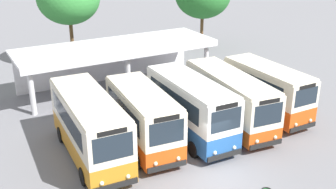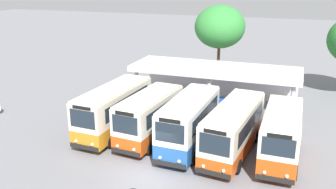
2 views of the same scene
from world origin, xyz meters
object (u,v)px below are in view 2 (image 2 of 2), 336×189
at_px(waiting_chair_second_from_end, 208,100).
at_px(waiting_chair_fifth_seat, 227,102).
at_px(city_bus_middle_cream, 189,121).
at_px(city_bus_fifth_blue, 281,134).
at_px(waiting_chair_end_by_column, 202,99).
at_px(city_bus_nearest_orange, 114,108).
at_px(waiting_chair_middle_seat, 214,101).
at_px(city_bus_second_in_row, 150,116).
at_px(city_bus_fourth_amber, 234,128).
at_px(waiting_chair_fourth_seat, 221,101).

distance_m(waiting_chair_second_from_end, waiting_chair_fifth_seat, 1.66).
bearing_deg(city_bus_middle_cream, city_bus_fifth_blue, 0.73).
bearing_deg(waiting_chair_end_by_column, city_bus_middle_cream, -81.15).
relative_size(city_bus_nearest_orange, waiting_chair_middle_seat, 9.19).
height_order(city_bus_second_in_row, city_bus_fourth_amber, city_bus_second_in_row).
distance_m(city_bus_nearest_orange, waiting_chair_end_by_column, 9.35).
xyz_separation_m(city_bus_fourth_amber, waiting_chair_middle_seat, (-3.16, 8.46, -1.28)).
distance_m(city_bus_nearest_orange, waiting_chair_second_from_end, 9.63).
distance_m(city_bus_second_in_row, waiting_chair_middle_seat, 8.93).
distance_m(city_bus_fourth_amber, waiting_chair_fifth_seat, 8.78).
bearing_deg(waiting_chair_end_by_column, waiting_chair_fourth_seat, 2.38).
xyz_separation_m(city_bus_middle_cream, waiting_chair_fifth_seat, (0.87, 8.59, -1.39)).
height_order(city_bus_nearest_orange, city_bus_fourth_amber, city_bus_nearest_orange).
bearing_deg(waiting_chair_fourth_seat, city_bus_middle_cream, -92.12).
bearing_deg(waiting_chair_second_from_end, waiting_chair_fourth_seat, 3.73).
bearing_deg(waiting_chair_fourth_seat, city_bus_nearest_orange, -127.18).
relative_size(city_bus_fourth_amber, waiting_chair_end_by_column, 9.32).
distance_m(city_bus_fifth_blue, waiting_chair_middle_seat, 10.57).
bearing_deg(waiting_chair_middle_seat, city_bus_fifth_blue, -54.51).
xyz_separation_m(city_bus_second_in_row, waiting_chair_middle_seat, (2.69, 8.41, -1.31)).
distance_m(city_bus_second_in_row, waiting_chair_fourth_seat, 9.17).
distance_m(city_bus_fourth_amber, waiting_chair_fourth_seat, 9.01).
bearing_deg(city_bus_nearest_orange, waiting_chair_fourth_seat, 52.82).
height_order(city_bus_second_in_row, waiting_chair_fifth_seat, city_bus_second_in_row).
relative_size(city_bus_second_in_row, waiting_chair_end_by_column, 7.86).
relative_size(city_bus_second_in_row, waiting_chair_middle_seat, 7.86).
height_order(city_bus_nearest_orange, city_bus_second_in_row, city_bus_nearest_orange).
distance_m(city_bus_fourth_amber, waiting_chair_middle_seat, 9.12).
height_order(waiting_chair_second_from_end, waiting_chair_fourth_seat, same).
xyz_separation_m(waiting_chair_middle_seat, waiting_chair_fourth_seat, (0.55, 0.07, 0.00)).
height_order(city_bus_fourth_amber, waiting_chair_second_from_end, city_bus_fourth_amber).
bearing_deg(waiting_chair_end_by_column, waiting_chair_fifth_seat, -0.39).
bearing_deg(waiting_chair_end_by_column, waiting_chair_middle_seat, 0.16).
bearing_deg(waiting_chair_second_from_end, city_bus_nearest_orange, -122.13).
distance_m(city_bus_fourth_amber, waiting_chair_end_by_column, 9.56).
relative_size(city_bus_nearest_orange, waiting_chair_fourth_seat, 9.19).
distance_m(city_bus_fifth_blue, waiting_chair_fourth_seat, 10.31).
distance_m(city_bus_middle_cream, waiting_chair_end_by_column, 8.82).
distance_m(waiting_chair_fourth_seat, waiting_chair_fifth_seat, 0.56).
xyz_separation_m(city_bus_fourth_amber, waiting_chair_second_from_end, (-3.71, 8.45, -1.28)).
height_order(city_bus_fourth_amber, waiting_chair_fourth_seat, city_bus_fourth_amber).
bearing_deg(waiting_chair_fourth_seat, waiting_chair_middle_seat, -173.20).
distance_m(city_bus_middle_cream, waiting_chair_fourth_seat, 8.79).
height_order(waiting_chair_fourth_seat, waiting_chair_fifth_seat, same).
distance_m(city_bus_second_in_row, city_bus_middle_cream, 2.94).
height_order(city_bus_fifth_blue, waiting_chair_middle_seat, city_bus_fifth_blue).
bearing_deg(waiting_chair_middle_seat, city_bus_nearest_orange, -124.85).
xyz_separation_m(city_bus_nearest_orange, waiting_chair_end_by_column, (4.51, 8.07, -1.38)).
bearing_deg(waiting_chair_fifth_seat, waiting_chair_middle_seat, 179.06).
relative_size(city_bus_middle_cream, waiting_chair_end_by_column, 8.48).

